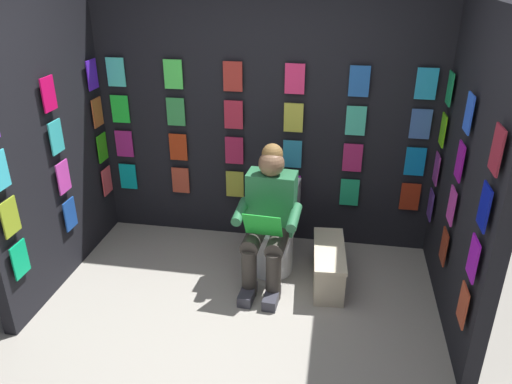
# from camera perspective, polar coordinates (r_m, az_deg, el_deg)

# --- Properties ---
(ground_plane) EXTENTS (30.00, 30.00, 0.00)m
(ground_plane) POSITION_cam_1_polar(r_m,az_deg,el_deg) (3.61, -3.91, -18.94)
(ground_plane) COLOR #9E998E
(display_wall_back) EXTENTS (3.20, 0.14, 2.29)m
(display_wall_back) POSITION_cam_1_polar(r_m,az_deg,el_deg) (4.58, 0.99, 7.81)
(display_wall_back) COLOR black
(display_wall_back) RESTS_ON ground
(display_wall_left) EXTENTS (0.14, 1.77, 2.29)m
(display_wall_left) POSITION_cam_1_polar(r_m,az_deg,el_deg) (3.77, 23.38, 1.77)
(display_wall_left) COLOR black
(display_wall_left) RESTS_ON ground
(display_wall_right) EXTENTS (0.14, 1.77, 2.29)m
(display_wall_right) POSITION_cam_1_polar(r_m,az_deg,el_deg) (4.30, -22.73, 4.66)
(display_wall_right) COLOR black
(display_wall_right) RESTS_ON ground
(toilet) EXTENTS (0.41, 0.56, 0.77)m
(toilet) POSITION_cam_1_polar(r_m,az_deg,el_deg) (4.38, 2.01, -4.71)
(toilet) COLOR white
(toilet) RESTS_ON ground
(person_reading) EXTENTS (0.54, 0.70, 1.19)m
(person_reading) POSITION_cam_1_polar(r_m,az_deg,el_deg) (4.06, 1.45, -2.91)
(person_reading) COLOR #286B42
(person_reading) RESTS_ON ground
(comic_longbox_near) EXTENTS (0.30, 0.72, 0.34)m
(comic_longbox_near) POSITION_cam_1_polar(r_m,az_deg,el_deg) (4.27, 8.32, -8.36)
(comic_longbox_near) COLOR beige
(comic_longbox_near) RESTS_ON ground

